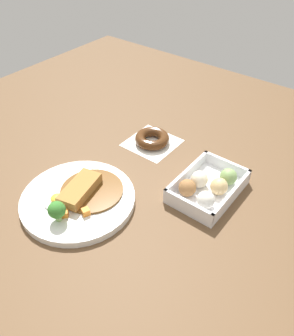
% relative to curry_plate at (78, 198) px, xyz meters
% --- Properties ---
extents(ground_plane, '(1.60, 1.60, 0.00)m').
position_rel_curry_plate_xyz_m(ground_plane, '(0.10, -0.05, -0.01)').
color(ground_plane, brown).
extents(curry_plate, '(0.27, 0.27, 0.07)m').
position_rel_curry_plate_xyz_m(curry_plate, '(0.00, 0.00, 0.00)').
color(curry_plate, white).
rests_on(curry_plate, ground_plane).
extents(donut_box, '(0.19, 0.13, 0.05)m').
position_rel_curry_plate_xyz_m(donut_box, '(0.22, -0.23, 0.01)').
color(donut_box, white).
rests_on(donut_box, ground_plane).
extents(chocolate_ring_donut, '(0.14, 0.14, 0.03)m').
position_rel_curry_plate_xyz_m(chocolate_ring_donut, '(0.30, 0.01, 0.00)').
color(chocolate_ring_donut, white).
rests_on(chocolate_ring_donut, ground_plane).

